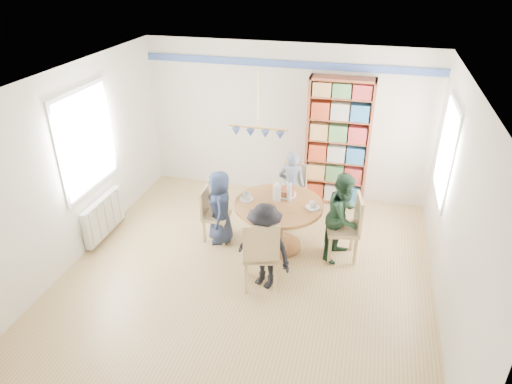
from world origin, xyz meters
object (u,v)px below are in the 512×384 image
(chair_near, at_px, (261,252))
(bookshelf, at_px, (338,144))
(chair_left, at_px, (212,212))
(person_far, at_px, (291,185))
(chair_far, at_px, (292,188))
(person_right, at_px, (343,217))
(person_left, at_px, (220,207))
(radiator, at_px, (104,216))
(person_near, at_px, (264,247))
(chair_right, at_px, (349,225))
(dining_table, at_px, (279,215))

(chair_near, relative_size, bookshelf, 0.47)
(chair_left, height_order, person_far, person_far)
(chair_far, height_order, person_right, person_right)
(person_left, height_order, bookshelf, bookshelf)
(chair_far, distance_m, person_far, 0.13)
(chair_left, distance_m, chair_far, 1.47)
(radiator, relative_size, person_near, 0.82)
(chair_near, bearing_deg, chair_right, 43.24)
(person_near, height_order, bookshelf, bookshelf)
(radiator, distance_m, chair_far, 3.04)
(chair_right, distance_m, person_right, 0.14)
(person_right, bearing_deg, chair_left, 111.61)
(bookshelf, bearing_deg, chair_near, -104.35)
(dining_table, xyz_separation_m, chair_left, (-1.04, -0.03, -0.09))
(bookshelf, bearing_deg, chair_left, -135.17)
(chair_far, xyz_separation_m, person_far, (-0.00, -0.09, 0.09))
(radiator, distance_m, dining_table, 2.72)
(chair_near, height_order, bookshelf, bookshelf)
(person_left, bearing_deg, chair_right, 69.99)
(radiator, bearing_deg, person_far, 25.35)
(chair_near, relative_size, person_near, 0.85)
(chair_far, bearing_deg, person_near, -90.45)
(chair_left, relative_size, person_near, 0.70)
(chair_right, bearing_deg, chair_left, -179.56)
(person_left, distance_m, person_right, 1.83)
(chair_left, height_order, chair_right, chair_right)
(radiator, xyz_separation_m, chair_near, (2.67, -0.61, 0.22))
(person_near, bearing_deg, chair_near, -88.47)
(chair_right, height_order, chair_far, chair_right)
(bookshelf, bearing_deg, person_right, -80.37)
(radiator, distance_m, person_right, 3.66)
(dining_table, bearing_deg, person_near, -89.64)
(radiator, xyz_separation_m, chair_right, (3.71, 0.37, 0.20))
(chair_far, bearing_deg, bookshelf, 46.49)
(chair_near, xyz_separation_m, person_near, (0.03, 0.08, 0.04))
(bookshelf, bearing_deg, person_near, -104.18)
(chair_right, relative_size, person_far, 0.84)
(chair_near, xyz_separation_m, person_right, (0.96, 1.01, 0.09))
(chair_left, bearing_deg, chair_right, 0.44)
(person_near, bearing_deg, radiator, -169.85)
(dining_table, xyz_separation_m, chair_right, (1.02, -0.01, -0.00))
(dining_table, height_order, chair_right, chair_right)
(chair_left, distance_m, chair_near, 1.41)
(dining_table, height_order, person_near, person_near)
(bookshelf, bearing_deg, radiator, -148.60)
(chair_near, bearing_deg, person_far, 88.73)
(person_far, bearing_deg, chair_far, -98.84)
(dining_table, bearing_deg, chair_right, -0.74)
(chair_near, distance_m, bookshelf, 2.79)
(chair_far, bearing_deg, chair_right, -44.92)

